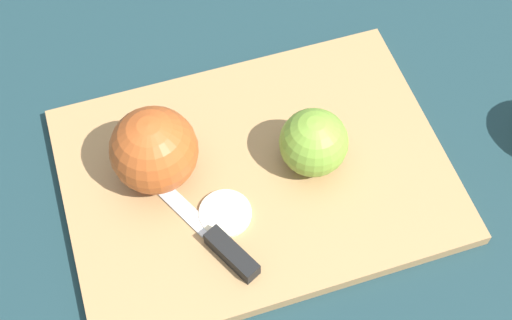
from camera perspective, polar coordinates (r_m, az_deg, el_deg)
ground_plane at (r=0.72m, az=0.00°, el=-1.45°), size 4.00×4.00×0.00m
cutting_board at (r=0.71m, az=0.00°, el=-1.16°), size 0.42×0.34×0.01m
apple_half_left at (r=0.69m, az=4.65°, el=1.42°), size 0.07×0.07×0.07m
apple_half_right at (r=0.68m, az=-8.19°, el=0.79°), size 0.08×0.08×0.08m
knife at (r=0.66m, az=-2.76°, el=-6.80°), size 0.06×0.14×0.02m
apple_slice at (r=0.68m, az=-2.47°, el=-4.29°), size 0.05×0.05×0.00m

